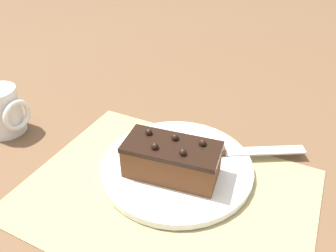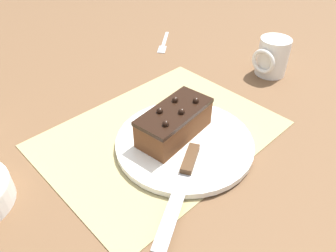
{
  "view_description": "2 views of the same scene",
  "coord_description": "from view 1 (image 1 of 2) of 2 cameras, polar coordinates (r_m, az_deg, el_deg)",
  "views": [
    {
      "loc": [
        0.17,
        -0.34,
        0.4
      ],
      "look_at": [
        -0.04,
        0.09,
        0.07
      ],
      "focal_mm": 35.0,
      "sensor_mm": 36.0,
      "label": 1
    },
    {
      "loc": [
        0.34,
        0.38,
        0.43
      ],
      "look_at": [
        0.03,
        0.05,
        0.06
      ],
      "focal_mm": 35.0,
      "sensor_mm": 36.0,
      "label": 2
    }
  ],
  "objects": [
    {
      "name": "placemat_woven",
      "position": [
        0.55,
        -0.33,
        -11.54
      ],
      "size": [
        0.46,
        0.34,
        0.0
      ],
      "primitive_type": "cube",
      "color": "tan",
      "rests_on": "ground_plane"
    },
    {
      "name": "serving_knife",
      "position": [
        0.6,
        9.98,
        -4.25
      ],
      "size": [
        0.2,
        0.13,
        0.01
      ],
      "rotation": [
        0.0,
        0.0,
        5.23
      ],
      "color": "#472D19",
      "rests_on": "cake_plate"
    },
    {
      "name": "ground_plane",
      "position": [
        0.55,
        -0.33,
        -11.68
      ],
      "size": [
        3.0,
        3.0,
        0.0
      ],
      "primitive_type": "plane",
      "color": "brown"
    },
    {
      "name": "cake_plate",
      "position": [
        0.58,
        1.54,
        -6.98
      ],
      "size": [
        0.27,
        0.27,
        0.01
      ],
      "color": "white",
      "rests_on": "placemat_woven"
    },
    {
      "name": "chocolate_cake",
      "position": [
        0.54,
        0.66,
        -5.8
      ],
      "size": [
        0.16,
        0.09,
        0.07
      ],
      "rotation": [
        0.0,
        0.0,
        0.13
      ],
      "color": "brown",
      "rests_on": "cake_plate"
    },
    {
      "name": "coffee_mug",
      "position": [
        0.73,
        -26.88,
        2.31
      ],
      "size": [
        0.09,
        0.08,
        0.1
      ],
      "color": "silver",
      "rests_on": "ground_plane"
    }
  ]
}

